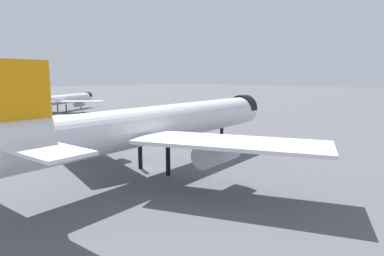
{
  "coord_description": "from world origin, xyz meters",
  "views": [
    {
      "loc": [
        -34.54,
        -44.16,
        15.93
      ],
      "look_at": [
        9.96,
        -0.57,
        6.12
      ],
      "focal_mm": 31.11,
      "sensor_mm": 36.0,
      "label": 1
    }
  ],
  "objects_px": {
    "airliner_near_gate": "(163,124)",
    "airliner_far_taxiway": "(64,100)",
    "traffic_cone_wingtip": "(16,146)",
    "baggage_tug_wing": "(98,132)"
  },
  "relations": [
    {
      "from": "airliner_far_taxiway",
      "to": "traffic_cone_wingtip",
      "type": "height_order",
      "value": "airliner_far_taxiway"
    },
    {
      "from": "airliner_near_gate",
      "to": "traffic_cone_wingtip",
      "type": "distance_m",
      "value": 39.29
    },
    {
      "from": "airliner_near_gate",
      "to": "airliner_far_taxiway",
      "type": "distance_m",
      "value": 108.55
    },
    {
      "from": "baggage_tug_wing",
      "to": "traffic_cone_wingtip",
      "type": "relative_size",
      "value": 6.23
    },
    {
      "from": "baggage_tug_wing",
      "to": "traffic_cone_wingtip",
      "type": "distance_m",
      "value": 20.63
    },
    {
      "from": "airliner_far_taxiway",
      "to": "traffic_cone_wingtip",
      "type": "bearing_deg",
      "value": -152.17
    },
    {
      "from": "airliner_near_gate",
      "to": "airliner_far_taxiway",
      "type": "height_order",
      "value": "airliner_near_gate"
    },
    {
      "from": "baggage_tug_wing",
      "to": "airliner_near_gate",
      "type": "bearing_deg",
      "value": -49.62
    },
    {
      "from": "airliner_far_taxiway",
      "to": "traffic_cone_wingtip",
      "type": "relative_size",
      "value": 73.71
    },
    {
      "from": "airliner_near_gate",
      "to": "traffic_cone_wingtip",
      "type": "xyz_separation_m",
      "value": [
        -11.97,
        36.66,
        -7.54
      ]
    }
  ]
}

